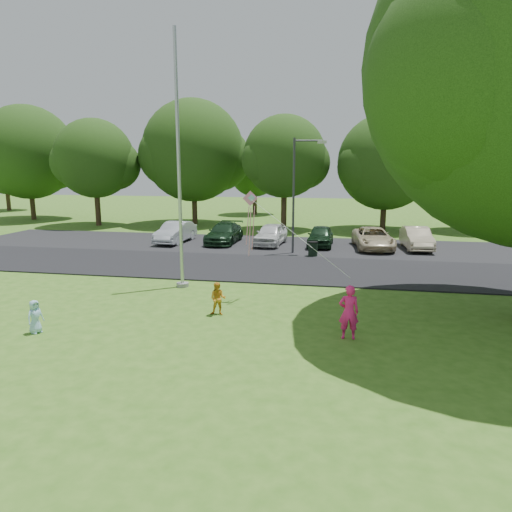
% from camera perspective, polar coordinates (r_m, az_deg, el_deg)
% --- Properties ---
extents(ground, '(120.00, 120.00, 0.00)m').
position_cam_1_polar(ground, '(13.57, -2.21, -9.92)').
color(ground, '#39691B').
rests_on(ground, ground).
extents(park_road, '(60.00, 6.00, 0.06)m').
position_cam_1_polar(park_road, '(22.07, 2.98, -1.56)').
color(park_road, black).
rests_on(park_road, ground).
extents(parking_strip, '(42.00, 7.00, 0.06)m').
position_cam_1_polar(parking_strip, '(28.40, 4.75, 1.28)').
color(parking_strip, black).
rests_on(parking_strip, ground).
extents(flagpole, '(0.50, 0.50, 10.00)m').
position_cam_1_polar(flagpole, '(18.48, -9.56, 8.79)').
color(flagpole, '#B7BABF').
rests_on(flagpole, ground).
extents(street_lamp, '(1.79, 0.45, 6.40)m').
position_cam_1_polar(street_lamp, '(25.51, 5.31, 8.78)').
color(street_lamp, '#3F3F44').
rests_on(street_lamp, ground).
extents(trash_can, '(0.54, 0.54, 0.85)m').
position_cam_1_polar(trash_can, '(25.08, 7.12, 0.84)').
color(trash_can, black).
rests_on(trash_can, ground).
extents(tree_row, '(64.35, 11.94, 10.88)m').
position_cam_1_polar(tree_row, '(36.60, 8.89, 12.32)').
color(tree_row, '#332316').
rests_on(tree_row, ground).
extents(horizon_trees, '(77.46, 7.20, 7.02)m').
position_cam_1_polar(horizon_trees, '(46.24, 12.36, 10.18)').
color(horizon_trees, '#332316').
rests_on(horizon_trees, ground).
extents(parked_cars, '(16.49, 4.84, 1.33)m').
position_cam_1_polar(parked_cars, '(28.23, 5.02, 2.60)').
color(parked_cars, '#B2B7BF').
rests_on(parked_cars, ground).
extents(woman, '(0.61, 0.43, 1.59)m').
position_cam_1_polar(woman, '(13.35, 11.52, -6.89)').
color(woman, '#F92179').
rests_on(woman, ground).
extents(child_yellow, '(0.56, 0.45, 1.11)m').
position_cam_1_polar(child_yellow, '(15.25, -4.78, -5.34)').
color(child_yellow, orange).
rests_on(child_yellow, ground).
extents(child_blue, '(0.47, 0.57, 1.01)m').
position_cam_1_polar(child_blue, '(15.10, -25.89, -6.84)').
color(child_blue, '#9CCFF0').
rests_on(child_blue, ground).
extents(kite, '(3.82, 3.65, 2.42)m').
position_cam_1_polar(kite, '(16.41, -0.48, 5.50)').
color(kite, pink).
rests_on(kite, ground).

